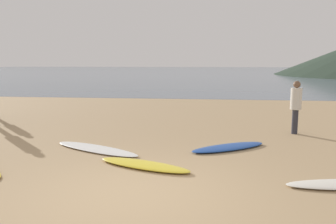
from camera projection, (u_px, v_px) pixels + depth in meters
ground_plane at (183, 111)px, 15.28m from camera, size 120.00×120.00×0.20m
ocean_water at (203, 72)px, 68.24m from camera, size 140.00×100.00×0.01m
surfboard_3 at (96, 149)px, 8.20m from camera, size 2.51×1.62×0.07m
surfboard_4 at (144, 165)px, 6.89m from camera, size 2.09×1.21×0.09m
surfboard_5 at (229, 147)px, 8.31m from camera, size 2.02×1.61×0.09m
person_1 at (296, 103)px, 9.92m from camera, size 0.31×0.31×1.54m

